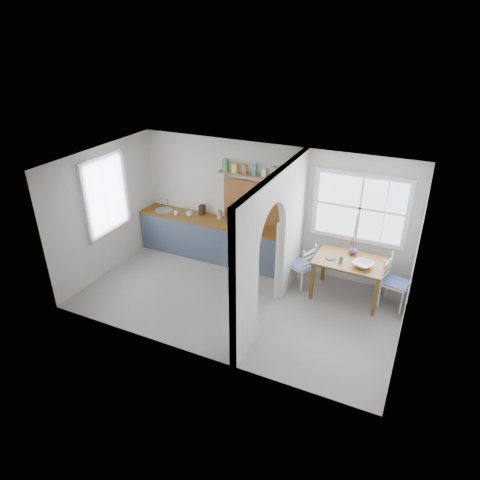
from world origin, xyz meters
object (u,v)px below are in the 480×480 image
at_px(chair_left, 301,265).
at_px(dining_table, 348,279).
at_px(kettle, 281,229).
at_px(vase, 353,250).
at_px(chair_right, 396,282).

bearing_deg(chair_left, dining_table, 109.20).
height_order(dining_table, kettle, kettle).
bearing_deg(dining_table, vase, 94.86).
bearing_deg(kettle, chair_right, 7.35).
bearing_deg(chair_right, vase, 91.88).
distance_m(dining_table, vase, 0.55).
bearing_deg(kettle, vase, 10.35).
distance_m(chair_left, vase, 1.04).
xyz_separation_m(dining_table, kettle, (-1.46, 0.30, 0.61)).
xyz_separation_m(kettle, vase, (1.45, -0.05, -0.13)).
bearing_deg(chair_right, kettle, 96.90).
relative_size(dining_table, chair_right, 1.32).
xyz_separation_m(chair_right, vase, (-0.85, 0.15, 0.40)).
bearing_deg(vase, chair_left, -166.70).
height_order(chair_left, vase, vase).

